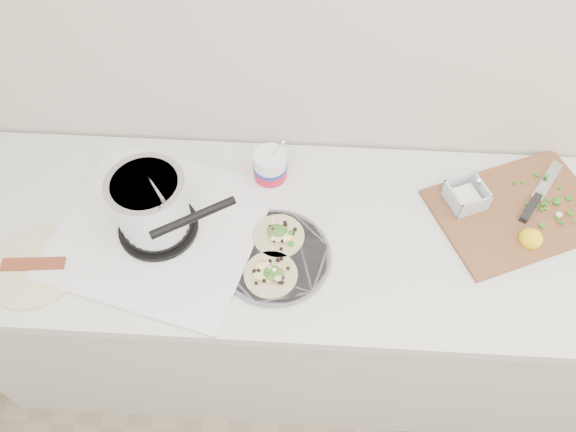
# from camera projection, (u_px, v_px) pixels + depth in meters

# --- Properties ---
(counter) EXTENTS (2.44, 0.66, 0.90)m
(counter) POSITION_uv_depth(u_px,v_px,m) (338.00, 301.00, 1.95)
(counter) COLOR beige
(counter) RESTS_ON ground
(stove) EXTENTS (0.65, 0.62, 0.26)m
(stove) POSITION_uv_depth(u_px,v_px,m) (154.00, 214.00, 1.51)
(stove) COLOR silver
(stove) RESTS_ON counter
(taco_plate) EXTENTS (0.31, 0.31, 0.04)m
(taco_plate) POSITION_uv_depth(u_px,v_px,m) (275.00, 255.00, 1.52)
(taco_plate) COLOR #58575D
(taco_plate) RESTS_ON counter
(tub) EXTENTS (0.10, 0.10, 0.22)m
(tub) POSITION_uv_depth(u_px,v_px,m) (271.00, 166.00, 1.63)
(tub) COLOR white
(tub) RESTS_ON counter
(cutboard) EXTENTS (0.56, 0.48, 0.07)m
(cutboard) POSITION_uv_depth(u_px,v_px,m) (514.00, 207.00, 1.61)
(cutboard) COLOR brown
(cutboard) RESTS_ON counter
(bacon_plate) EXTENTS (0.26, 0.26, 0.02)m
(bacon_plate) POSITION_uv_depth(u_px,v_px,m) (35.00, 266.00, 1.51)
(bacon_plate) COLOR beige
(bacon_plate) RESTS_ON counter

